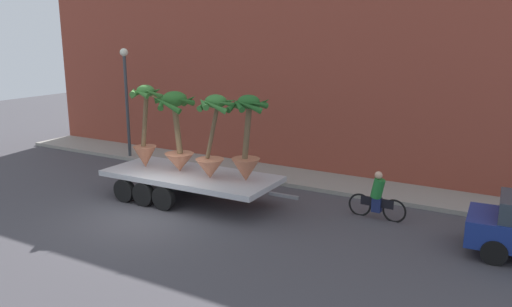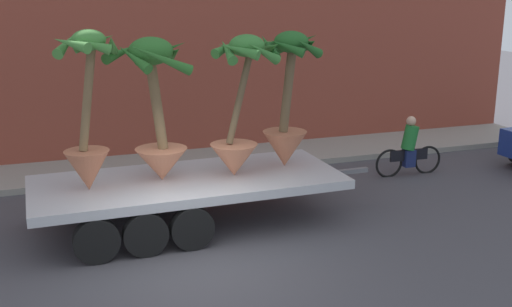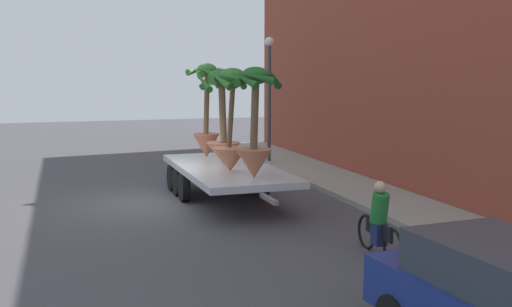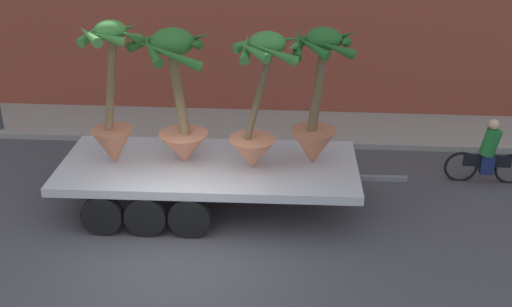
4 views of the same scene
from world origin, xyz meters
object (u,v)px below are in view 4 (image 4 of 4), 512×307
potted_palm_middle (317,106)px  potted_palm_rear (259,109)px  flatbed_trailer (197,172)px  potted_palm_front (179,100)px  cyclist (488,155)px  potted_palm_extra (112,106)px

potted_palm_middle → potted_palm_rear: bearing=-165.1°
flatbed_trailer → potted_palm_rear: size_ratio=2.55×
potted_palm_front → cyclist: 6.93m
flatbed_trailer → potted_palm_front: bearing=170.5°
potted_palm_rear → potted_palm_extra: bearing=179.8°
flatbed_trailer → potted_palm_front: size_ratio=2.56×
potted_palm_front → potted_palm_extra: bearing=-172.1°
potted_palm_extra → cyclist: bearing=11.9°
flatbed_trailer → cyclist: bearing=13.7°
potted_palm_front → cyclist: bearing=12.6°
cyclist → flatbed_trailer: bearing=-166.3°
flatbed_trailer → potted_palm_rear: bearing=-6.1°
potted_palm_middle → potted_palm_extra: potted_palm_extra is taller
potted_palm_rear → potted_palm_extra: potted_palm_extra is taller
flatbed_trailer → potted_palm_middle: 2.80m
potted_palm_front → potted_palm_rear: bearing=-6.8°
potted_palm_extra → cyclist: (7.85, 1.65, -1.56)m
potted_palm_extra → potted_palm_middle: bearing=4.2°
potted_palm_front → cyclist: size_ratio=1.49×
potted_palm_rear → potted_palm_front: potted_palm_rear is taller
flatbed_trailer → cyclist: 6.44m
cyclist → potted_palm_extra: bearing=-168.1°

